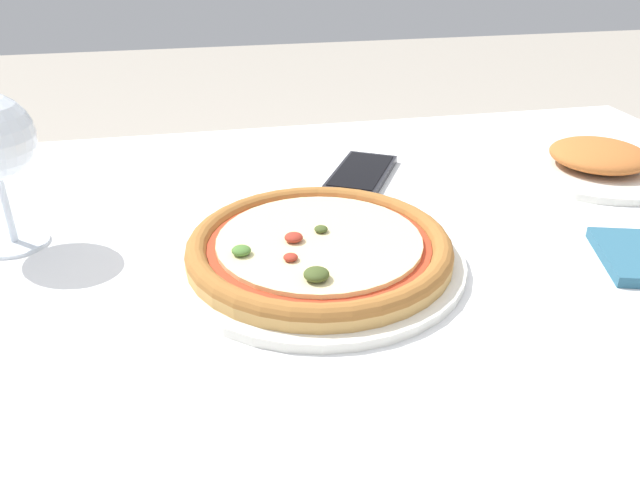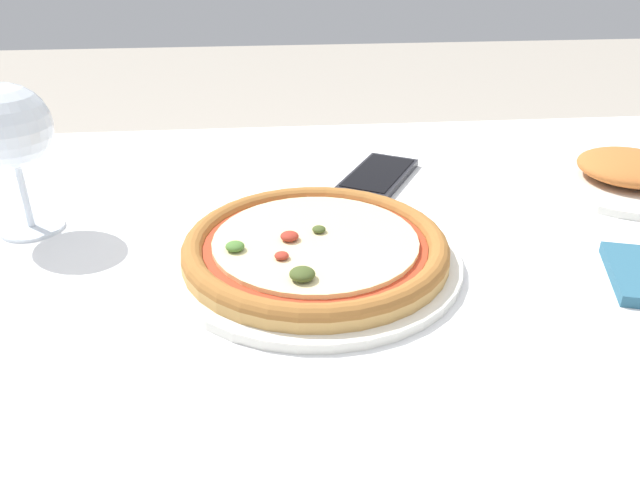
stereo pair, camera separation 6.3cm
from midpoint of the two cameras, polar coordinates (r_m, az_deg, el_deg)
The scene contains 4 objects.
dining_table at distance 0.69m, azimuth -6.79°, elevation -8.54°, with size 1.41×0.93×0.71m.
pizza_plate at distance 0.64m, azimuth -2.84°, elevation -1.12°, with size 0.30×0.30×0.04m.
cell_phone at distance 0.86m, azimuth 1.70°, elevation 6.04°, with size 0.13×0.16×0.01m.
side_plate at distance 0.94m, azimuth 22.32°, elevation 6.59°, with size 0.23×0.23×0.04m.
Camera 1 is at (-0.07, -0.55, 1.04)m, focal length 35.00 mm.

